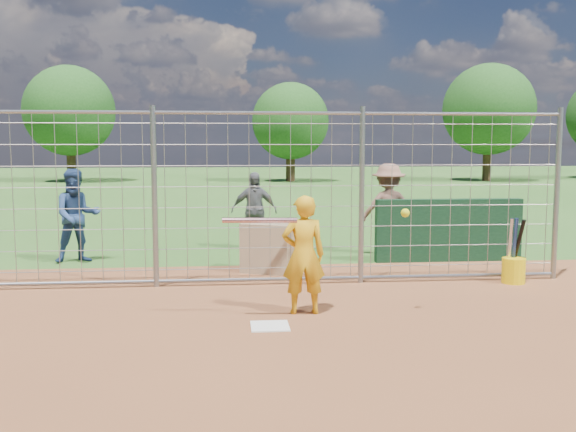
{
  "coord_description": "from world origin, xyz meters",
  "views": [
    {
      "loc": [
        -0.46,
        -7.24,
        2.06
      ],
      "look_at": [
        0.3,
        0.8,
        1.15
      ],
      "focal_mm": 40.0,
      "sensor_mm": 36.0,
      "label": 1
    }
  ],
  "objects": [
    {
      "name": "ground",
      "position": [
        0.0,
        0.0,
        0.0
      ],
      "size": [
        100.0,
        100.0,
        0.0
      ],
      "primitive_type": "plane",
      "color": "#2D591E",
      "rests_on": "ground"
    },
    {
      "name": "home_plate",
      "position": [
        0.0,
        -0.2,
        0.01
      ],
      "size": [
        0.43,
        0.43,
        0.02
      ],
      "primitive_type": "cube",
      "color": "silver",
      "rests_on": "ground"
    },
    {
      "name": "dugout_wall",
      "position": [
        3.4,
        3.6,
        0.55
      ],
      "size": [
        2.6,
        0.2,
        1.1
      ],
      "primitive_type": "cube",
      "color": "#11381E",
      "rests_on": "ground"
    },
    {
      "name": "batter",
      "position": [
        0.45,
        0.35,
        0.72
      ],
      "size": [
        0.54,
        0.36,
        1.45
      ],
      "primitive_type": "imported",
      "rotation": [
        0.0,
        0.0,
        3.16
      ],
      "color": "gold",
      "rests_on": "ground"
    },
    {
      "name": "bystander_a",
      "position": [
        -3.08,
        4.13,
        0.82
      ],
      "size": [
        0.95,
        0.85,
        1.63
      ],
      "primitive_type": "imported",
      "rotation": [
        0.0,
        0.0,
        0.34
      ],
      "color": "navy",
      "rests_on": "ground"
    },
    {
      "name": "bystander_b",
      "position": [
        0.05,
        5.24,
        0.76
      ],
      "size": [
        0.9,
        0.4,
        1.52
      ],
      "primitive_type": "imported",
      "rotation": [
        0.0,
        0.0,
        -0.03
      ],
      "color": "slate",
      "rests_on": "ground"
    },
    {
      "name": "bystander_c",
      "position": [
        2.52,
        4.43,
        0.85
      ],
      "size": [
        1.1,
        0.64,
        1.7
      ],
      "primitive_type": "imported",
      "rotation": [
        0.0,
        0.0,
        3.13
      ],
      "color": "#865A49",
      "rests_on": "ground"
    },
    {
      "name": "equipment_bin",
      "position": [
        0.19,
        2.94,
        0.4
      ],
      "size": [
        0.95,
        0.82,
        0.8
      ],
      "primitive_type": "cube",
      "rotation": [
        0.0,
        0.0,
        -0.4
      ],
      "color": "tan",
      "rests_on": "ground"
    },
    {
      "name": "equipment_in_play",
      "position": [
        0.32,
        0.07,
        1.2
      ],
      "size": [
        2.22,
        0.25,
        0.14
      ],
      "color": "silver",
      "rests_on": "ground"
    },
    {
      "name": "bucket_with_bats",
      "position": [
        3.75,
        1.76,
        0.25
      ],
      "size": [
        0.34,
        0.38,
        0.98
      ],
      "color": "yellow",
      "rests_on": "ground"
    },
    {
      "name": "backstop_fence",
      "position": [
        0.0,
        2.0,
        1.26
      ],
      "size": [
        9.08,
        0.08,
        2.6
      ],
      "color": "gray",
      "rests_on": "ground"
    },
    {
      "name": "tree_line",
      "position": [
        3.13,
        28.13,
        3.71
      ],
      "size": [
        44.66,
        6.72,
        6.48
      ],
      "color": "#3F2B19",
      "rests_on": "ground"
    }
  ]
}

